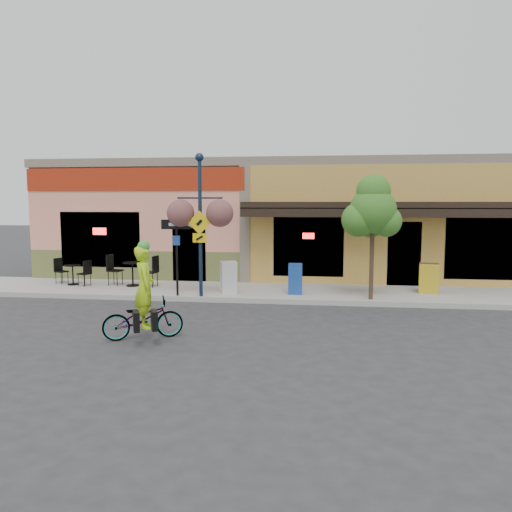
% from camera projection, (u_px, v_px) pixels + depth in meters
% --- Properties ---
extents(ground, '(90.00, 90.00, 0.00)m').
position_uv_depth(ground, '(262.00, 307.00, 14.04)').
color(ground, '#2D2D30').
rests_on(ground, ground).
extents(sidewalk, '(24.00, 3.00, 0.15)m').
position_uv_depth(sidewalk, '(269.00, 292.00, 16.00)').
color(sidewalk, '#9E9B93').
rests_on(sidewalk, ground).
extents(curb, '(24.00, 0.12, 0.15)m').
position_uv_depth(curb, '(264.00, 301.00, 14.57)').
color(curb, '#A8A59E').
rests_on(curb, ground).
extents(building, '(18.20, 8.20, 4.50)m').
position_uv_depth(building, '(283.00, 219.00, 21.18)').
color(building, '#EE9175').
rests_on(building, ground).
extents(bicycle, '(1.81, 1.25, 0.90)m').
position_uv_depth(bicycle, '(143.00, 318.00, 10.78)').
color(bicycle, maroon).
rests_on(bicycle, ground).
extents(cyclist_rider, '(0.66, 0.77, 1.78)m').
position_uv_depth(cyclist_rider, '(145.00, 298.00, 10.72)').
color(cyclist_rider, '#AFE117').
rests_on(cyclist_rider, ground).
extents(lamp_post, '(1.36, 0.58, 4.23)m').
position_uv_depth(lamp_post, '(200.00, 226.00, 14.68)').
color(lamp_post, '#13253D').
rests_on(lamp_post, sidewalk).
extents(one_way_sign, '(0.90, 0.33, 2.29)m').
position_uv_depth(one_way_sign, '(177.00, 258.00, 14.90)').
color(one_way_sign, black).
rests_on(one_way_sign, sidewalk).
extents(cafe_set_left, '(1.64, 1.23, 0.89)m').
position_uv_depth(cafe_set_left, '(73.00, 272.00, 16.92)').
color(cafe_set_left, black).
rests_on(cafe_set_left, sidewalk).
extents(cafe_set_right, '(1.87, 1.14, 1.05)m').
position_uv_depth(cafe_set_right, '(133.00, 270.00, 16.65)').
color(cafe_set_right, black).
rests_on(cafe_set_right, sidewalk).
extents(newspaper_box_blue, '(0.43, 0.38, 0.93)m').
position_uv_depth(newspaper_box_blue, '(295.00, 279.00, 15.24)').
color(newspaper_box_blue, '#194097').
rests_on(newspaper_box_blue, sidewalk).
extents(newspaper_box_grey, '(0.58, 0.56, 0.99)m').
position_uv_depth(newspaper_box_grey, '(229.00, 278.00, 15.30)').
color(newspaper_box_grey, silver).
rests_on(newspaper_box_grey, sidewalk).
extents(street_tree, '(1.84, 1.84, 3.63)m').
position_uv_depth(street_tree, '(372.00, 237.00, 14.26)').
color(street_tree, '#3D7A26').
rests_on(street_tree, sidewalk).
extents(sandwich_board, '(0.65, 0.53, 0.95)m').
position_uv_depth(sandwich_board, '(429.00, 279.00, 15.12)').
color(sandwich_board, gold).
rests_on(sandwich_board, sidewalk).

